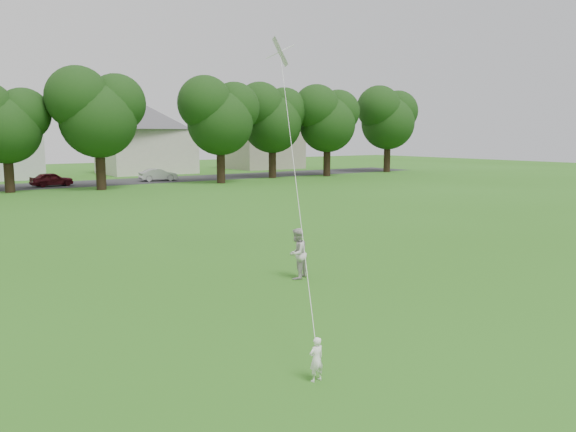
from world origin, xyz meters
TOP-DOWN VIEW (x-y plane):
  - ground at (0.00, 0.00)m, footprint 160.00×160.00m
  - street at (0.00, 42.00)m, footprint 90.00×7.00m
  - toddler at (-2.26, -1.97)m, footprint 0.30×0.20m
  - older_boy at (1.74, 3.99)m, footprint 0.93×0.86m
  - kite at (0.29, 2.24)m, footprint 2.98×4.76m
  - tree_row at (2.53, 36.56)m, footprint 82.19×9.40m

SIDE VIEW (x-z plane):
  - ground at x=0.00m, z-range 0.00..0.00m
  - street at x=0.00m, z-range 0.00..0.01m
  - toddler at x=-2.26m, z-range 0.00..0.81m
  - older_boy at x=1.74m, z-range 0.00..1.54m
  - kite at x=0.29m, z-range -2.07..9.71m
  - tree_row at x=2.53m, z-range 0.94..12.11m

